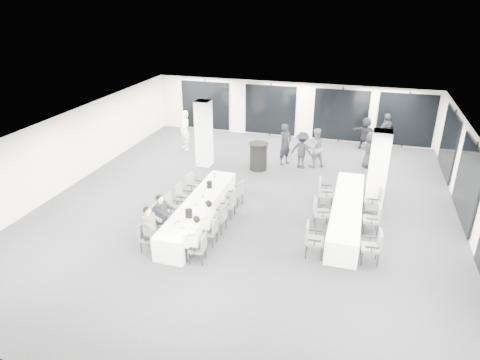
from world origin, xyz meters
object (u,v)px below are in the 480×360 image
object	(u,v)px
standing_guest_d	(386,131)
standing_guest_c	(302,148)
standing_guest_f	(366,131)
standing_guest_a	(285,142)
banquet_table_side	(346,213)
chair_side_left_mid	(319,210)
chair_main_right_near	(200,247)
chair_main_right_second	(211,230)
chair_main_right_far	(237,192)
chair_side_right_mid	(374,217)
chair_side_left_near	(312,238)
chair_main_right_mid	(220,216)
ice_bucket_near	(189,213)
chair_side_left_far	(324,191)
standing_guest_b	(315,145)
cocktail_table	(258,156)
banquet_table_main	(200,211)
chair_main_left_fourth	(182,196)
chair_main_left_near	(147,235)
chair_main_right_fourth	(230,203)
ice_bucket_far	(209,185)
chair_side_right_far	(374,198)
standing_guest_g	(185,128)
chair_main_left_far	(193,185)
standing_guest_h	(379,164)
chair_side_right_near	(374,245)
chair_main_left_mid	(172,207)
chair_main_left_second	(158,220)
standing_guest_e	(370,148)

from	to	relation	value
standing_guest_d	standing_guest_c	bearing A→B (deg)	-5.83
standing_guest_f	standing_guest_a	bearing A→B (deg)	58.02
banquet_table_side	chair_side_left_mid	distance (m)	0.94
chair_main_right_near	chair_main_right_second	xyz separation A→B (m)	(-0.00, 0.93, -0.00)
chair_main_right_far	standing_guest_d	distance (m)	8.65
chair_side_right_mid	chair_side_left_near	bearing A→B (deg)	132.44
banquet_table_side	chair_main_right_mid	bearing A→B (deg)	-157.08
chair_side_left_near	ice_bucket_near	xyz separation A→B (m)	(-3.63, -0.15, 0.30)
chair_side_left_mid	chair_side_left_far	size ratio (longest dim) A/B	0.93
chair_main_right_far	standing_guest_b	bearing A→B (deg)	-15.36
cocktail_table	standing_guest_b	size ratio (longest dim) A/B	0.60
banquet_table_main	chair_side_right_mid	world-z (taller)	chair_side_right_mid
chair_main_left_fourth	chair_side_left_far	size ratio (longest dim) A/B	0.93
chair_side_right_mid	standing_guest_f	distance (m)	7.91
chair_main_left_near	standing_guest_b	size ratio (longest dim) A/B	0.46
cocktail_table	standing_guest_b	xyz separation A→B (m)	(2.22, 0.96, 0.38)
cocktail_table	chair_main_right_fourth	distance (m)	4.29
banquet_table_main	ice_bucket_far	world-z (taller)	ice_bucket_far
chair_side_right_far	chair_side_right_mid	bearing A→B (deg)	174.56
banquet_table_main	ice_bucket_far	xyz separation A→B (m)	(-0.03, 1.05, 0.49)
banquet_table_side	standing_guest_g	xyz separation A→B (m)	(-7.73, 5.16, 0.67)
chair_side_left_far	standing_guest_d	size ratio (longest dim) A/B	0.50
chair_main_left_far	chair_side_right_mid	size ratio (longest dim) A/B	1.00
chair_main_left_near	chair_main_right_second	size ratio (longest dim) A/B	1.03
standing_guest_g	standing_guest_h	xyz separation A→B (m)	(8.69, -2.10, -0.05)
chair_side_right_near	standing_guest_g	xyz separation A→B (m)	(-8.57, 7.16, 0.48)
banquet_table_main	chair_side_right_far	xyz separation A→B (m)	(5.40, 2.16, 0.20)
chair_main_left_near	chair_main_right_fourth	distance (m)	3.08
banquet_table_side	ice_bucket_far	size ratio (longest dim) A/B	22.34
banquet_table_main	ice_bucket_near	world-z (taller)	ice_bucket_near
banquet_table_main	chair_main_left_mid	bearing A→B (deg)	-162.45
chair_main_right_fourth	ice_bucket_near	distance (m)	1.86
ice_bucket_far	standing_guest_b	bearing A→B (deg)	58.01
standing_guest_d	chair_main_left_near	bearing A→B (deg)	10.85
chair_side_right_far	standing_guest_d	xyz separation A→B (m)	(0.44, 6.34, 0.47)
chair_side_left_near	chair_side_right_near	xyz separation A→B (m)	(1.67, 0.11, -0.01)
standing_guest_b	standing_guest_d	size ratio (longest dim) A/B	0.92
chair_main_left_near	chair_side_right_far	xyz separation A→B (m)	(6.23, 4.16, 0.07)
chair_main_left_mid	chair_main_left_far	distance (m)	1.79
chair_main_left_second	standing_guest_f	world-z (taller)	standing_guest_f
chair_main_left_second	chair_main_left_mid	distance (m)	0.97
standing_guest_d	standing_guest_e	bearing A→B (deg)	25.32
banquet_table_main	standing_guest_b	distance (m)	6.57
standing_guest_a	ice_bucket_near	xyz separation A→B (m)	(-1.60, -6.84, -0.14)
banquet_table_main	standing_guest_b	bearing A→B (deg)	63.14
chair_main_right_far	chair_side_left_far	xyz separation A→B (m)	(2.89, 0.75, 0.08)
banquet_table_side	standing_guest_f	bearing A→B (deg)	87.04
chair_main_left_mid	chair_main_right_second	xyz separation A→B (m)	(1.66, -0.92, -0.07)
chair_main_right_mid	ice_bucket_near	world-z (taller)	ice_bucket_near
chair_main_right_near	chair_side_right_near	size ratio (longest dim) A/B	0.87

